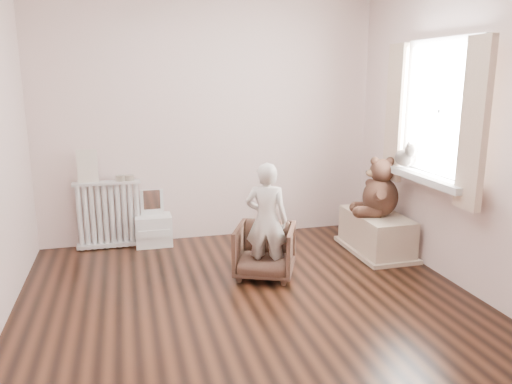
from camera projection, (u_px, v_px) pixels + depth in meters
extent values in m
cube|color=black|center=(252.00, 306.00, 3.89)|extent=(3.60, 3.60, 0.01)
cube|color=white|center=(210.00, 119.00, 5.28)|extent=(3.60, 0.02, 2.60)
cube|color=white|center=(369.00, 198.00, 1.90)|extent=(3.60, 0.02, 2.60)
cube|color=white|center=(467.00, 132.00, 4.04)|extent=(0.02, 3.60, 2.60)
cube|color=white|center=(442.00, 111.00, 4.28)|extent=(0.03, 0.90, 1.10)
cube|color=silver|center=(427.00, 178.00, 4.39)|extent=(0.22, 1.10, 0.06)
cube|color=beige|center=(474.00, 125.00, 3.73)|extent=(0.06, 0.26, 1.30)
cube|color=beige|center=(395.00, 114.00, 4.80)|extent=(0.06, 0.26, 1.30)
cube|color=silver|center=(109.00, 211.00, 5.11)|extent=(0.67, 0.13, 0.70)
cube|color=beige|center=(87.00, 166.00, 4.95)|extent=(0.20, 0.02, 0.33)
cylinder|color=#A59E8C|center=(121.00, 178.00, 5.06)|extent=(0.10, 0.10, 0.06)
cylinder|color=#A59E8C|center=(129.00, 178.00, 5.08)|extent=(0.10, 0.10, 0.05)
cube|color=silver|center=(153.00, 220.00, 5.22)|extent=(0.37, 0.27, 0.59)
imported|color=#533528|center=(265.00, 251.00, 4.42)|extent=(0.67, 0.68, 0.47)
imported|color=white|center=(266.00, 220.00, 4.30)|extent=(0.44, 0.37, 1.02)
cube|color=beige|center=(376.00, 233.00, 5.04)|extent=(0.45, 0.84, 0.40)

